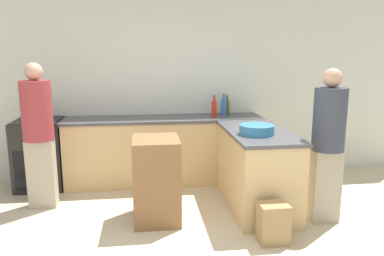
{
  "coord_description": "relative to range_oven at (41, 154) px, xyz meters",
  "views": [
    {
      "loc": [
        -0.28,
        -3.01,
        1.82
      ],
      "look_at": [
        0.26,
        1.11,
        0.98
      ],
      "focal_mm": 35.0,
      "sensor_mm": 36.0,
      "label": 1
    }
  ],
  "objects": [
    {
      "name": "water_bottle_blue",
      "position": [
        2.54,
        0.07,
        0.59
      ],
      "size": [
        0.08,
        0.08,
        0.32
      ],
      "color": "#386BB7",
      "rests_on": "counter_back"
    },
    {
      "name": "person_at_peninsula",
      "position": [
        3.33,
        -1.49,
        0.43
      ],
      "size": [
        0.34,
        0.34,
        1.66
      ],
      "color": "#ADA38E",
      "rests_on": "ground_plane"
    },
    {
      "name": "person_by_range",
      "position": [
        0.19,
        -0.7,
        0.46
      ],
      "size": [
        0.34,
        0.34,
        1.71
      ],
      "color": "#ADA38E",
      "rests_on": "ground_plane"
    },
    {
      "name": "counter_peninsula",
      "position": [
        2.71,
        -1.01,
        -0.0
      ],
      "size": [
        0.69,
        1.45,
        0.93
      ],
      "color": "#D6B27A",
      "rests_on": "ground_plane"
    },
    {
      "name": "paper_bag",
      "position": [
        2.62,
        -1.89,
        -0.27
      ],
      "size": [
        0.28,
        0.23,
        0.39
      ],
      "color": "#A88456",
      "rests_on": "ground_plane"
    },
    {
      "name": "mixing_bowl",
      "position": [
        2.64,
        -1.22,
        0.51
      ],
      "size": [
        0.38,
        0.38,
        0.11
      ],
      "color": "teal",
      "rests_on": "counter_peninsula"
    },
    {
      "name": "hot_sauce_bottle",
      "position": [
        2.38,
        -0.04,
        0.58
      ],
      "size": [
        0.07,
        0.07,
        0.31
      ],
      "color": "red",
      "rests_on": "counter_back"
    },
    {
      "name": "counter_back",
      "position": [
        1.69,
        0.0,
        -0.0
      ],
      "size": [
        2.74,
        0.63,
        0.93
      ],
      "color": "#D6B27A",
      "rests_on": "ground_plane"
    },
    {
      "name": "range_oven",
      "position": [
        0.0,
        0.0,
        0.0
      ],
      "size": [
        0.63,
        0.6,
        0.94
      ],
      "color": "black",
      "rests_on": "ground_plane"
    },
    {
      "name": "wall_back",
      "position": [
        1.69,
        0.33,
        0.88
      ],
      "size": [
        8.0,
        0.06,
        2.7
      ],
      "color": "silver",
      "rests_on": "ground_plane"
    },
    {
      "name": "olive_oil_bottle",
      "position": [
        2.61,
        0.17,
        0.57
      ],
      "size": [
        0.08,
        0.08,
        0.28
      ],
      "color": "#475B1E",
      "rests_on": "counter_back"
    },
    {
      "name": "island_table",
      "position": [
        1.52,
        -1.23,
        -0.01
      ],
      "size": [
        0.5,
        0.58,
        0.92
      ],
      "color": "brown",
      "rests_on": "ground_plane"
    }
  ]
}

